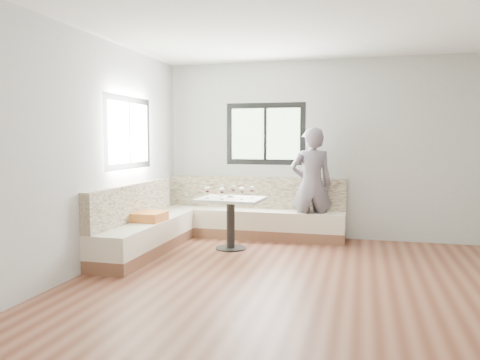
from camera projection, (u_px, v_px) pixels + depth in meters
room at (295, 153)px, 5.04m from camera, size 5.01×5.01×2.81m
banquette at (208, 221)px, 7.01m from camera, size 2.90×2.80×0.95m
table at (231, 211)px, 6.64m from camera, size 0.93×0.74×0.73m
person at (311, 185)px, 7.10m from camera, size 0.72×0.56×1.74m
olive_ramekin at (230, 196)px, 6.70m from camera, size 0.09×0.09×0.04m
wine_glass_a at (207, 190)px, 6.54m from camera, size 0.08×0.08×0.18m
wine_glass_b at (222, 190)px, 6.45m from camera, size 0.08×0.08×0.18m
wine_glass_c at (242, 190)px, 6.47m from camera, size 0.08×0.08×0.18m
wine_glass_d at (233, 189)px, 6.71m from camera, size 0.08×0.08×0.18m
wine_glass_e at (252, 189)px, 6.60m from camera, size 0.08×0.08×0.18m
wine_glass_f at (221, 187)px, 6.86m from camera, size 0.08×0.08×0.18m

